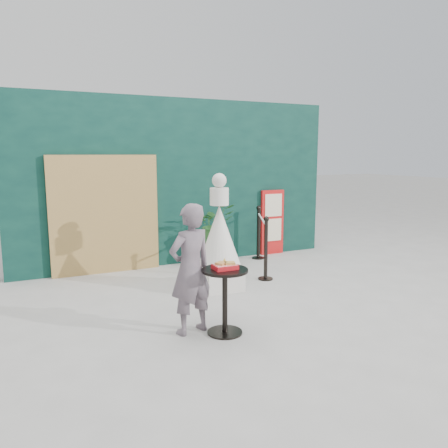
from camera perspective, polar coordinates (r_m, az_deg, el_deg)
ground at (r=5.61m, az=5.32°, el=-11.93°), size 60.00×60.00×0.00m
back_wall at (r=8.12m, az=-5.87°, el=5.47°), size 6.00×0.30×3.00m
bamboo_fence at (r=7.62m, az=-15.27°, el=1.17°), size 1.80×0.08×2.00m
woman at (r=4.91m, az=-4.40°, el=-5.90°), size 0.61×0.48×1.48m
menu_board at (r=8.85m, az=6.33°, el=0.23°), size 0.50×0.07×1.30m
statue at (r=6.48m, az=-0.61°, el=-2.47°), size 0.68×0.68×1.74m
cafe_table at (r=4.94m, az=0.11°, el=-8.73°), size 0.52×0.52×0.75m
food_basket at (r=4.86m, az=0.13°, el=-5.47°), size 0.26×0.19×0.11m
planter at (r=7.91m, az=-1.13°, el=-0.72°), size 0.67×0.58×1.14m
stanchion_barrier at (r=7.75m, az=4.96°, el=-2.19°), size 0.84×1.54×1.03m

